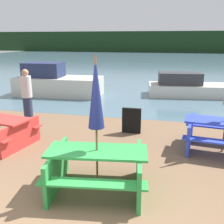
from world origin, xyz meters
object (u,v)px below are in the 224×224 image
object	(u,v)px
picnic_table_blue	(224,133)
signboard	(131,121)
umbrella_navy	(96,94)
boat	(56,83)
person	(27,95)
picnic_table_green	(97,166)
boat_second	(193,87)

from	to	relation	value
picnic_table_blue	signboard	size ratio (longest dim) A/B	2.68
signboard	umbrella_navy	bearing A→B (deg)	-92.79
boat	person	bearing A→B (deg)	-80.91
picnic_table_blue	person	world-z (taller)	person
picnic_table_green	signboard	size ratio (longest dim) A/B	2.60
umbrella_navy	boat_second	distance (m)	9.23
boat	person	xyz separation A→B (m)	(0.87, -4.15, 0.28)
picnic_table_blue	person	xyz separation A→B (m)	(-5.93, 1.21, 0.40)
umbrella_navy	boat_second	world-z (taller)	umbrella_navy
picnic_table_green	umbrella_navy	xyz separation A→B (m)	(-0.00, 0.00, 1.33)
boat	umbrella_navy	bearing A→B (deg)	-63.62
signboard	boat_second	bearing A→B (deg)	70.14
umbrella_navy	person	size ratio (longest dim) A/B	1.40
picnic_table_green	signboard	bearing A→B (deg)	87.21
person	signboard	bearing A→B (deg)	-6.38
picnic_table_green	person	xyz separation A→B (m)	(-3.40, 3.50, 0.40)
picnic_table_blue	boat	bearing A→B (deg)	141.77
picnic_table_blue	person	size ratio (longest dim) A/B	1.16
boat	boat_second	world-z (taller)	boat
boat	boat_second	distance (m)	6.61
picnic_table_blue	boat_second	bearing A→B (deg)	92.69
picnic_table_blue	boat_second	size ratio (longest dim) A/B	0.43
picnic_table_green	boat_second	xyz separation A→B (m)	(2.23, 8.85, -0.06)
picnic_table_green	person	world-z (taller)	person
boat_second	signboard	size ratio (longest dim) A/B	6.22
boat	boat_second	size ratio (longest dim) A/B	0.90
picnic_table_green	umbrella_navy	distance (m)	1.33
person	signboard	world-z (taller)	person
picnic_table_green	boat_second	world-z (taller)	boat_second
picnic_table_blue	signboard	world-z (taller)	picnic_table_blue
person	picnic_table_green	bearing A→B (deg)	-45.85
signboard	person	bearing A→B (deg)	173.62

